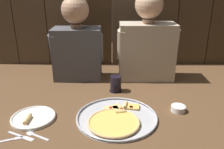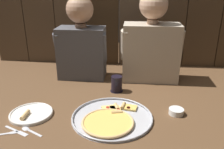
# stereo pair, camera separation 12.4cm
# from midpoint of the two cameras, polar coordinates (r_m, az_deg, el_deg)

# --- Properties ---
(ground_plane) EXTENTS (3.20, 3.20, 0.00)m
(ground_plane) POSITION_cam_midpoint_polar(r_m,az_deg,el_deg) (1.38, -2.91, -8.54)
(ground_plane) COLOR brown
(pizza_tray) EXTENTS (0.44, 0.44, 0.03)m
(pizza_tray) POSITION_cam_midpoint_polar(r_m,az_deg,el_deg) (1.29, -2.16, -10.52)
(pizza_tray) COLOR #B2B2B7
(pizza_tray) RESTS_ON ground
(dinner_plate) EXTENTS (0.24, 0.24, 0.03)m
(dinner_plate) POSITION_cam_midpoint_polar(r_m,az_deg,el_deg) (1.38, -21.17, -9.70)
(dinner_plate) COLOR white
(dinner_plate) RESTS_ON ground
(drinking_glass) EXTENTS (0.09, 0.09, 0.11)m
(drinking_glass) POSITION_cam_midpoint_polar(r_m,az_deg,el_deg) (1.58, -1.65, -2.28)
(drinking_glass) COLOR black
(drinking_glass) RESTS_ON ground
(dipping_bowl) EXTENTS (0.08, 0.08, 0.03)m
(dipping_bowl) POSITION_cam_midpoint_polar(r_m,az_deg,el_deg) (1.40, 12.82, -7.90)
(dipping_bowl) COLOR white
(dipping_bowl) RESTS_ON ground
(table_fork) EXTENTS (0.13, 0.06, 0.01)m
(table_fork) POSITION_cam_midpoint_polar(r_m,az_deg,el_deg) (1.27, -26.38, -13.94)
(table_fork) COLOR silver
(table_fork) RESTS_ON ground
(table_knife) EXTENTS (0.15, 0.08, 0.01)m
(table_knife) POSITION_cam_midpoint_polar(r_m,az_deg,el_deg) (1.27, -24.05, -13.39)
(table_knife) COLOR silver
(table_knife) RESTS_ON ground
(table_spoon) EXTENTS (0.13, 0.08, 0.01)m
(table_spoon) POSITION_cam_midpoint_polar(r_m,az_deg,el_deg) (1.26, -21.36, -13.28)
(table_spoon) COLOR silver
(table_spoon) RESTS_ON ground
(diner_left) EXTENTS (0.38, 0.21, 0.61)m
(diner_left) POSITION_cam_midpoint_polar(r_m,az_deg,el_deg) (1.76, -10.77, 8.13)
(diner_left) COLOR #4C4C51
(diner_left) RESTS_ON ground
(diner_right) EXTENTS (0.43, 0.21, 0.65)m
(diner_right) POSITION_cam_midpoint_polar(r_m,az_deg,el_deg) (1.74, 6.11, 8.47)
(diner_right) COLOR #B2A38E
(diner_right) RESTS_ON ground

